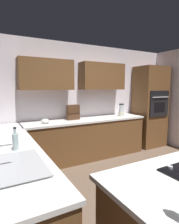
# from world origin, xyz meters

# --- Properties ---
(ground_plane) EXTENTS (14.00, 14.00, 0.00)m
(ground_plane) POSITION_xyz_m (0.00, 0.00, 0.00)
(ground_plane) COLOR brown
(wall_back) EXTENTS (6.00, 0.44, 2.60)m
(wall_back) POSITION_xyz_m (0.06, -2.05, 1.43)
(wall_back) COLOR silver
(wall_back) RESTS_ON ground
(lower_cabinets_back) EXTENTS (2.80, 0.60, 0.86)m
(lower_cabinets_back) POSITION_xyz_m (0.10, -1.72, 0.43)
(lower_cabinets_back) COLOR brown
(lower_cabinets_back) RESTS_ON ground
(countertop_back) EXTENTS (2.84, 0.64, 0.04)m
(countertop_back) POSITION_xyz_m (0.10, -1.72, 0.88)
(countertop_back) COLOR silver
(countertop_back) RESTS_ON lower_cabinets_back
(lower_cabinets_side) EXTENTS (0.60, 2.90, 0.86)m
(lower_cabinets_side) POSITION_xyz_m (1.82, -0.55, 0.43)
(lower_cabinets_side) COLOR brown
(lower_cabinets_side) RESTS_ON ground
(countertop_side) EXTENTS (0.64, 2.94, 0.04)m
(countertop_side) POSITION_xyz_m (1.82, -0.55, 0.88)
(countertop_side) COLOR silver
(countertop_side) RESTS_ON lower_cabinets_side
(wall_oven) EXTENTS (0.80, 0.66, 2.15)m
(wall_oven) POSITION_xyz_m (-1.85, -1.72, 1.08)
(wall_oven) COLOR brown
(wall_oven) RESTS_ON ground
(sink_unit) EXTENTS (0.46, 0.70, 0.23)m
(sink_unit) POSITION_xyz_m (1.83, 0.19, 0.92)
(sink_unit) COLOR #515456
(sink_unit) RESTS_ON countertop_side
(blender) EXTENTS (0.15, 0.15, 0.31)m
(blender) POSITION_xyz_m (-0.85, -1.70, 1.03)
(blender) COLOR beige
(blender) RESTS_ON countertop_back
(mixing_bowl) EXTENTS (0.16, 0.16, 0.09)m
(mixing_bowl) POSITION_xyz_m (1.05, -1.70, 0.94)
(mixing_bowl) COLOR white
(mixing_bowl) RESTS_ON countertop_back
(spice_rack) EXTENTS (0.28, 0.11, 0.33)m
(spice_rack) POSITION_xyz_m (0.40, -1.80, 1.06)
(spice_rack) COLOR #472B19
(spice_rack) RESTS_ON countertop_back
(dish_soap_bottle) EXTENTS (0.06, 0.06, 0.27)m
(dish_soap_bottle) POSITION_xyz_m (1.77, -0.29, 1.01)
(dish_soap_bottle) COLOR silver
(dish_soap_bottle) RESTS_ON countertop_side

